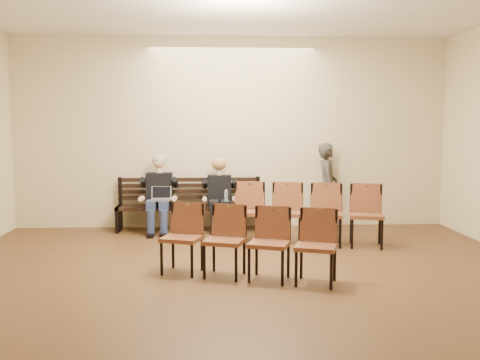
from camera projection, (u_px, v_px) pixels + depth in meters
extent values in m
plane|color=#55331D|center=(252.00, 325.00, 5.10)|extent=(10.00, 10.00, 0.00)
cube|color=beige|center=(232.00, 133.00, 9.89)|extent=(8.00, 0.02, 3.50)
cube|color=black|center=(189.00, 218.00, 9.66)|extent=(2.60, 0.90, 0.45)
cube|color=#B8B8BD|center=(161.00, 201.00, 9.27)|extent=(0.40, 0.35, 0.25)
cylinder|color=silver|center=(226.00, 203.00, 9.25)|extent=(0.07, 0.07, 0.21)
cube|color=black|center=(227.00, 233.00, 8.69)|extent=(0.42, 0.31, 0.29)
imported|color=#36312C|center=(327.00, 179.00, 9.82)|extent=(0.52, 0.71, 1.81)
cube|color=brown|center=(306.00, 214.00, 8.49)|extent=(2.45, 1.04, 0.98)
cube|color=brown|center=(247.00, 243.00, 6.62)|extent=(2.24, 1.18, 0.90)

